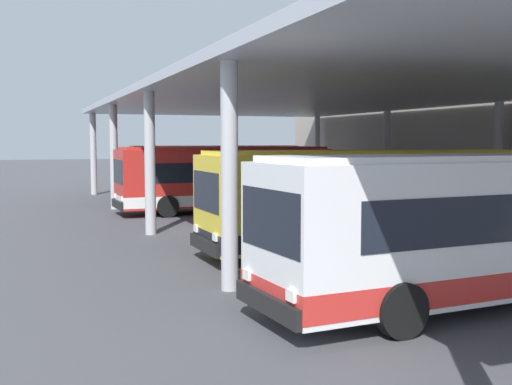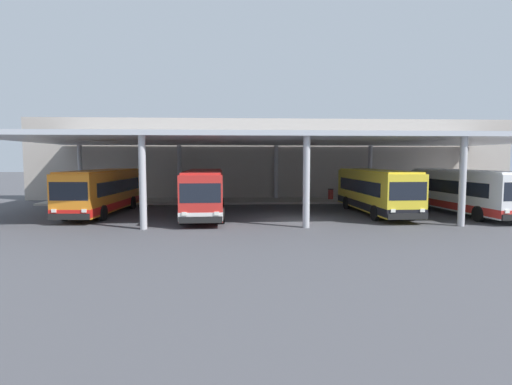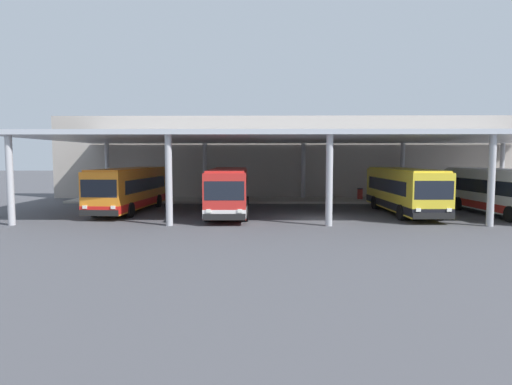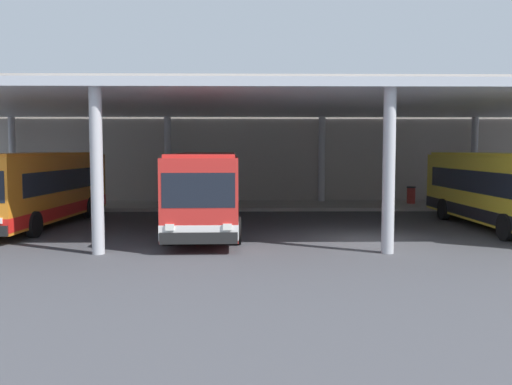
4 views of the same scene
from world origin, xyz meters
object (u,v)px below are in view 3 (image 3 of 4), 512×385
object	(u,v)px
bench_waiting	(386,194)
trash_bin	(360,194)
bus_middle_bay	(404,190)
bus_second_bay	(229,191)
bus_far_bay	(498,191)
bus_nearest_bay	(130,189)

from	to	relation	value
bench_waiting	trash_bin	bearing A→B (deg)	175.82
bus_middle_bay	bench_waiting	bearing A→B (deg)	82.08
bus_second_bay	trash_bin	size ratio (longest dim) A/B	10.81
trash_bin	bench_waiting	bearing A→B (deg)	-4.18
bus_far_bay	bus_nearest_bay	bearing A→B (deg)	175.95
bus_middle_bay	bus_far_bay	world-z (taller)	same
bus_middle_bay	bus_far_bay	xyz separation A→B (m)	(6.21, -0.73, 0.00)
bus_middle_bay	bus_far_bay	size ratio (longest dim) A/B	0.99
bus_second_bay	bus_middle_bay	size ratio (longest dim) A/B	1.00
trash_bin	bus_far_bay	bearing A→B (deg)	-53.15
bus_middle_bay	bench_waiting	world-z (taller)	bus_middle_bay
bus_nearest_bay	bus_second_bay	xyz separation A→B (m)	(7.37, -1.71, 0.00)
bus_middle_bay	bus_far_bay	distance (m)	6.25
bus_nearest_bay	trash_bin	world-z (taller)	bus_nearest_bay
bus_middle_bay	trash_bin	xyz separation A→B (m)	(-1.04, 8.94, -0.98)
bench_waiting	trash_bin	world-z (taller)	trash_bin
bus_second_bay	bus_middle_bay	xyz separation A→B (m)	(12.22, 0.61, 0.00)
bus_nearest_bay	trash_bin	distance (m)	20.17
bench_waiting	trash_bin	size ratio (longest dim) A/B	1.84
bus_middle_bay	bench_waiting	distance (m)	8.92
bus_middle_bay	trash_bin	world-z (taller)	bus_middle_bay
bus_second_bay	bus_far_bay	size ratio (longest dim) A/B	0.99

